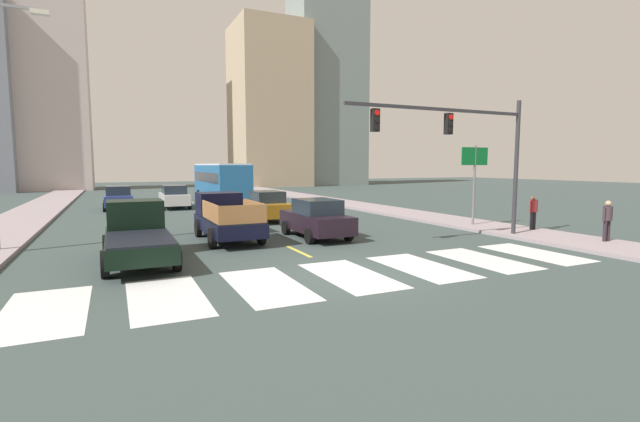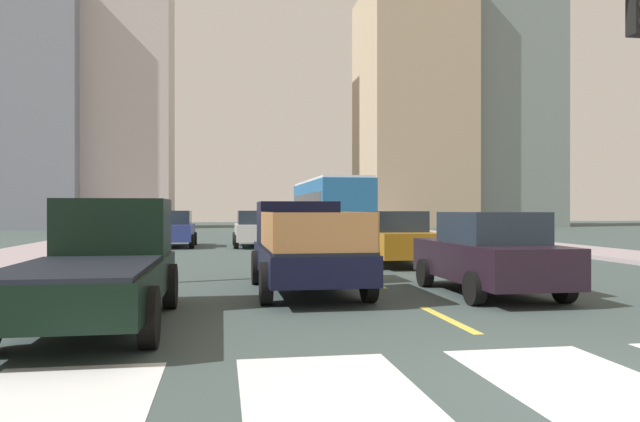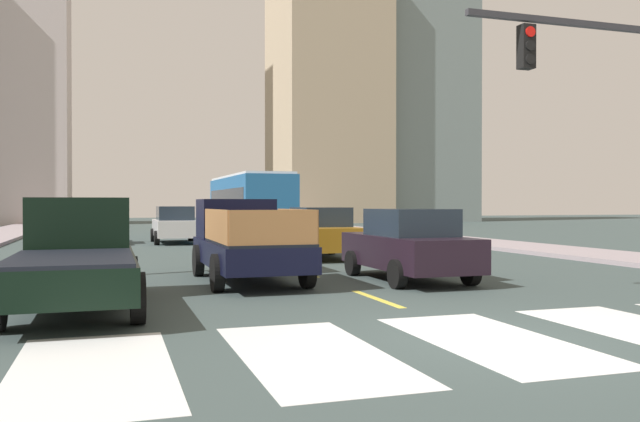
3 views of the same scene
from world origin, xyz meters
TOP-DOWN VIEW (x-y plane):
  - ground_plane at (0.00, 0.00)m, footprint 160.00×160.00m
  - sidewalk_right at (11.04, 18.00)m, footprint 3.23×110.00m
  - crosswalk_stripe_1 at (-5.10, 0.00)m, footprint 1.75×3.83m
  - crosswalk_stripe_2 at (-2.55, 0.00)m, footprint 1.75×3.83m
  - crosswalk_stripe_3 at (0.00, 0.00)m, footprint 1.75×3.83m
  - lane_dash_0 at (0.00, 4.00)m, footprint 0.16×2.40m
  - lane_dash_1 at (0.00, 9.00)m, footprint 0.16×2.40m
  - lane_dash_2 at (0.00, 14.00)m, footprint 0.16×2.40m
  - lane_dash_3 at (0.00, 19.00)m, footprint 0.16×2.40m
  - lane_dash_4 at (0.00, 24.00)m, footprint 0.16×2.40m
  - lane_dash_5 at (0.00, 29.00)m, footprint 0.16×2.40m
  - lane_dash_6 at (0.00, 34.00)m, footprint 0.16×2.40m
  - lane_dash_7 at (0.00, 39.00)m, footprint 0.16×2.40m
  - pickup_stakebed at (-1.81, 7.92)m, footprint 2.18×5.20m
  - pickup_dark at (-5.49, 4.74)m, footprint 2.18×5.20m
  - city_bus at (2.03, 26.19)m, footprint 2.72×10.80m
  - sedan_far at (1.83, 13.33)m, footprint 2.02×4.40m
  - sedan_near_left at (-2.08, 23.37)m, footprint 2.02×4.40m
  - sedan_near_right at (1.90, 6.55)m, footprint 2.02×4.40m
  - sedan_mid at (-5.86, 23.90)m, footprint 2.02×4.40m
  - block_mid_left at (15.95, 54.90)m, footprint 10.35×10.97m
  - block_mid_right at (25.72, 54.59)m, footprint 11.21×7.80m
  - block_low_left at (-12.42, 55.20)m, footprint 7.85×7.03m

SIDE VIEW (x-z plane):
  - ground_plane at x=0.00m, z-range 0.00..0.00m
  - lane_dash_0 at x=0.00m, z-range 0.00..0.01m
  - lane_dash_1 at x=0.00m, z-range 0.00..0.01m
  - lane_dash_2 at x=0.00m, z-range 0.00..0.01m
  - lane_dash_3 at x=0.00m, z-range 0.00..0.01m
  - lane_dash_4 at x=0.00m, z-range 0.00..0.01m
  - lane_dash_5 at x=0.00m, z-range 0.00..0.01m
  - lane_dash_6 at x=0.00m, z-range 0.00..0.01m
  - lane_dash_7 at x=0.00m, z-range 0.00..0.01m
  - crosswalk_stripe_1 at x=-5.10m, z-range 0.00..0.01m
  - crosswalk_stripe_2 at x=-2.55m, z-range 0.00..0.01m
  - crosswalk_stripe_3 at x=0.00m, z-range 0.00..0.01m
  - sidewalk_right at x=11.04m, z-range 0.00..0.15m
  - sedan_far at x=1.83m, z-range 0.00..1.72m
  - sedan_near_left at x=-2.08m, z-range 0.00..1.72m
  - sedan_near_right at x=1.90m, z-range 0.00..1.72m
  - sedan_mid at x=-5.86m, z-range 0.00..1.72m
  - pickup_dark at x=-5.49m, z-range -0.06..1.90m
  - pickup_stakebed at x=-1.81m, z-range -0.04..1.92m
  - city_bus at x=2.03m, z-range 0.29..3.61m
  - block_mid_left at x=15.95m, z-range 0.00..24.21m
  - block_mid_right at x=25.72m, z-range 0.00..31.50m
  - block_low_left at x=-12.42m, z-range 0.00..35.76m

